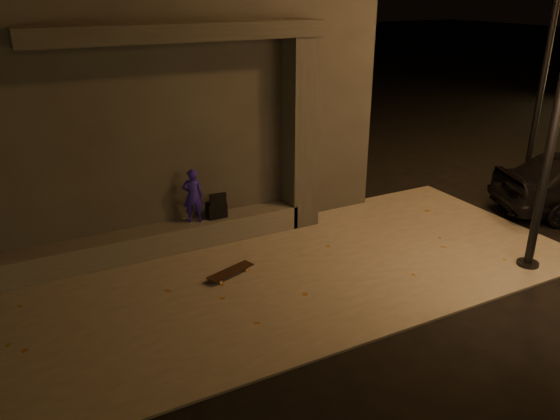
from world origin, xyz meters
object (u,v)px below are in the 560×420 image
column (301,135)px  skateboard (231,271)px  backpack (216,208)px  skateboarder (193,196)px

column → skateboard: bearing=-146.0°
backpack → skateboarder: bearing=-179.0°
column → skateboarder: bearing=180.0°
column → skateboard: column is taller
column → backpack: size_ratio=7.23×
column → backpack: (-1.77, -0.00, -1.18)m
skateboarder → skateboard: (0.10, -1.42, -0.87)m
column → skateboarder: size_ratio=3.61×
column → skateboarder: column is taller
skateboarder → skateboard: bearing=108.3°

